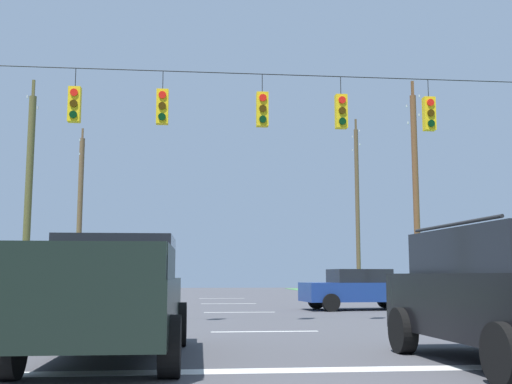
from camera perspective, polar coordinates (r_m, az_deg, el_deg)
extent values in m
cube|color=white|center=(9.12, 5.30, -15.66)|extent=(13.64, 0.45, 0.01)
cube|color=white|center=(15.02, 0.80, -12.45)|extent=(2.50, 0.15, 0.01)
cube|color=white|center=(22.61, -1.47, -10.77)|extent=(2.50, 0.15, 0.01)
cube|color=white|center=(29.30, -2.48, -10.01)|extent=(2.50, 0.15, 0.01)
cube|color=white|center=(35.84, -3.10, -9.54)|extent=(2.50, 0.15, 0.01)
cylinder|color=black|center=(17.72, -0.57, 10.60)|extent=(16.04, 0.02, 0.02)
cylinder|color=black|center=(17.85, -15.94, 9.87)|extent=(0.02, 0.02, 0.53)
cube|color=yellow|center=(17.65, -16.03, 7.58)|extent=(0.32, 0.24, 0.95)
cylinder|color=red|center=(17.59, -16.08, 8.62)|extent=(0.20, 0.04, 0.20)
cylinder|color=#352203|center=(17.51, -16.11, 7.68)|extent=(0.20, 0.04, 0.20)
cylinder|color=black|center=(17.44, -16.15, 6.73)|extent=(0.20, 0.04, 0.20)
cylinder|color=black|center=(17.59, -8.38, 9.92)|extent=(0.02, 0.02, 0.53)
cube|color=yellow|center=(17.38, -8.43, 7.59)|extent=(0.32, 0.24, 0.95)
cylinder|color=red|center=(17.33, -8.43, 8.65)|extent=(0.20, 0.04, 0.20)
cylinder|color=#352203|center=(17.25, -8.45, 7.69)|extent=(0.20, 0.04, 0.20)
cylinder|color=black|center=(17.17, -8.47, 6.73)|extent=(0.20, 0.04, 0.20)
cylinder|color=black|center=(17.67, 0.57, 9.75)|extent=(0.02, 0.02, 0.53)
cube|color=yellow|center=(17.46, 0.57, 7.44)|extent=(0.32, 0.24, 0.95)
cylinder|color=red|center=(17.41, 0.62, 8.49)|extent=(0.20, 0.04, 0.20)
cylinder|color=#352203|center=(17.33, 0.62, 7.54)|extent=(0.20, 0.04, 0.20)
cylinder|color=black|center=(17.25, 0.62, 6.58)|extent=(0.20, 0.04, 0.20)
cylinder|color=black|center=(18.04, 7.64, 9.46)|extent=(0.02, 0.02, 0.53)
cube|color=yellow|center=(17.84, 7.68, 7.19)|extent=(0.32, 0.24, 0.95)
cylinder|color=red|center=(17.78, 7.77, 8.22)|extent=(0.20, 0.04, 0.20)
cylinder|color=#352203|center=(17.70, 7.78, 7.28)|extent=(0.20, 0.04, 0.20)
cylinder|color=black|center=(17.63, 7.80, 6.34)|extent=(0.20, 0.04, 0.20)
cylinder|color=black|center=(18.77, 15.24, 8.98)|extent=(0.02, 0.02, 0.53)
cube|color=yellow|center=(18.58, 15.32, 6.80)|extent=(0.32, 0.24, 0.95)
cylinder|color=red|center=(18.53, 15.45, 7.78)|extent=(0.20, 0.04, 0.20)
cylinder|color=#352203|center=(18.45, 15.48, 6.88)|extent=(0.20, 0.04, 0.20)
cylinder|color=black|center=(18.38, 15.51, 5.98)|extent=(0.20, 0.04, 0.20)
cube|color=black|center=(10.30, -12.91, -9.97)|extent=(2.07, 5.42, 0.85)
cube|color=black|center=(10.94, -12.33, -5.77)|extent=(1.87, 1.92, 0.70)
cube|color=black|center=(9.15, -19.81, -5.99)|extent=(0.13, 2.38, 0.45)
cube|color=black|center=(8.86, -7.90, -6.32)|extent=(0.13, 2.38, 0.45)
cube|color=black|center=(7.67, -15.43, -5.96)|extent=(1.96, 0.12, 0.45)
cylinder|color=black|center=(12.30, -16.51, -11.40)|extent=(0.29, 0.80, 0.80)
cylinder|color=black|center=(12.08, -6.97, -11.73)|extent=(0.29, 0.80, 0.80)
cylinder|color=black|center=(8.74, -21.34, -12.93)|extent=(0.29, 0.80, 0.80)
cylinder|color=black|center=(8.42, -7.78, -13.59)|extent=(0.29, 0.80, 0.80)
cube|color=black|center=(10.09, 21.65, -9.53)|extent=(2.14, 4.87, 0.95)
cube|color=black|center=(9.95, 21.86, -4.94)|extent=(1.93, 3.27, 0.65)
cylinder|color=black|center=(9.58, 17.33, -2.81)|extent=(0.16, 2.72, 0.05)
cylinder|color=black|center=(11.18, 13.09, -12.04)|extent=(0.29, 0.77, 0.76)
cylinder|color=black|center=(12.01, 21.97, -11.37)|extent=(0.29, 0.77, 0.76)
cylinder|color=black|center=(8.23, 21.51, -13.44)|extent=(0.29, 0.77, 0.76)
cube|color=silver|center=(35.22, -19.56, -8.08)|extent=(1.82, 4.31, 0.70)
cube|color=black|center=(35.21, -19.51, -7.11)|extent=(1.63, 2.11, 0.50)
cylinder|color=black|center=(36.82, -20.44, -8.54)|extent=(0.22, 0.64, 0.64)
cylinder|color=black|center=(36.42, -17.67, -8.68)|extent=(0.22, 0.64, 0.64)
cylinder|color=black|center=(34.07, -21.62, -8.61)|extent=(0.22, 0.64, 0.64)
cylinder|color=black|center=(33.64, -18.64, -8.77)|extent=(0.22, 0.64, 0.64)
cube|color=navy|center=(24.47, 9.29, -8.87)|extent=(4.46, 2.22, 0.70)
cube|color=black|center=(24.46, 9.26, -7.46)|extent=(2.25, 1.82, 0.50)
cylinder|color=black|center=(25.84, 11.57, -9.51)|extent=(0.66, 0.28, 0.64)
cylinder|color=black|center=(24.20, 13.26, -9.61)|extent=(0.66, 0.28, 0.64)
cylinder|color=black|center=(24.87, 5.46, -9.71)|extent=(0.66, 0.28, 0.64)
cylinder|color=black|center=(23.16, 6.77, -9.86)|extent=(0.66, 0.28, 0.64)
cylinder|color=brown|center=(31.49, 14.22, -0.43)|extent=(0.30, 0.30, 10.08)
cube|color=brown|center=(32.37, 13.95, 7.75)|extent=(0.12, 0.12, 2.27)
cylinder|color=#B2B7BC|center=(33.23, 13.42, 7.55)|extent=(0.08, 0.08, 0.12)
cylinder|color=#B2B7BC|center=(31.59, 14.51, 8.37)|extent=(0.08, 0.08, 0.12)
cube|color=brown|center=(32.15, 14.00, 6.20)|extent=(0.12, 0.12, 1.97)
cylinder|color=#B2B7BC|center=(32.90, 13.53, 6.08)|extent=(0.08, 0.08, 0.12)
cylinder|color=#B2B7BC|center=(31.46, 14.48, 6.74)|extent=(0.08, 0.08, 0.12)
cylinder|color=brown|center=(41.59, 9.13, -1.71)|extent=(0.27, 0.27, 10.82)
cube|color=brown|center=(42.38, 8.99, 5.04)|extent=(0.12, 0.12, 2.21)
cylinder|color=#B2B7BC|center=(43.24, 8.69, 4.95)|extent=(0.08, 0.08, 0.12)
cylinder|color=#B2B7BC|center=(41.57, 9.30, 5.46)|extent=(0.08, 0.08, 0.12)
cube|color=brown|center=(42.19, 9.01, 3.85)|extent=(0.12, 0.12, 2.33)
cylinder|color=#B2B7BC|center=(43.10, 8.69, 3.77)|extent=(0.08, 0.08, 0.12)
cylinder|color=#B2B7BC|center=(41.33, 9.34, 4.26)|extent=(0.08, 0.08, 0.12)
cylinder|color=brown|center=(29.76, -19.83, -0.56)|extent=(0.32, 0.32, 9.32)
cube|color=brown|center=(30.53, -19.47, 7.40)|extent=(0.12, 0.12, 2.33)
cylinder|color=#B2B7BC|center=(31.44, -19.07, 7.18)|extent=(0.08, 0.08, 0.12)
cylinder|color=#B2B7BC|center=(29.69, -19.89, 8.08)|extent=(0.08, 0.08, 0.12)
cylinder|color=brown|center=(42.16, -15.60, -2.08)|extent=(0.33, 0.33, 10.14)
cube|color=brown|center=(42.83, -15.38, 4.15)|extent=(0.12, 0.12, 2.13)
cylinder|color=#B2B7BC|center=(43.67, -15.20, 4.08)|extent=(0.08, 0.08, 0.12)
cylinder|color=#B2B7BC|center=(42.03, -15.57, 4.54)|extent=(0.08, 0.08, 0.12)
cube|color=brown|center=(42.66, -15.43, 2.97)|extent=(0.12, 0.12, 2.06)
cylinder|color=#B2B7BC|center=(43.48, -15.24, 2.93)|extent=(0.08, 0.08, 0.12)
cylinder|color=#B2B7BC|center=(41.88, -15.61, 3.33)|extent=(0.08, 0.08, 0.12)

